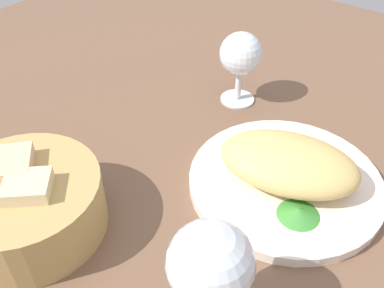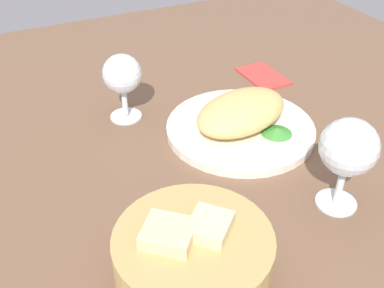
{
  "view_description": "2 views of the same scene",
  "coord_description": "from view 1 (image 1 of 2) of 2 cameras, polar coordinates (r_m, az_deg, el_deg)",
  "views": [
    {
      "loc": [
        -25.07,
        32.26,
        40.67
      ],
      "look_at": [
        0.76,
        -1.31,
        5.11
      ],
      "focal_mm": 40.41,
      "sensor_mm": 36.0,
      "label": 1
    },
    {
      "loc": [
        25.88,
        49.42,
        44.65
      ],
      "look_at": [
        1.56,
        -0.94,
        4.93
      ],
      "focal_mm": 43.95,
      "sensor_mm": 36.0,
      "label": 2
    }
  ],
  "objects": [
    {
      "name": "ground_plane",
      "position": [
        0.58,
        -0.2,
        -5.56
      ],
      "size": [
        140.0,
        140.0,
        2.0
      ],
      "primitive_type": "cube",
      "color": "brown"
    },
    {
      "name": "bread_basket",
      "position": [
        0.53,
        -21.15,
        -7.34
      ],
      "size": [
        17.89,
        17.89,
        8.74
      ],
      "color": "tan",
      "rests_on": "ground_plane"
    },
    {
      "name": "wine_glass_near",
      "position": [
        0.69,
        6.44,
        11.37
      ],
      "size": [
        6.71,
        6.71,
        11.93
      ],
      "color": "silver",
      "rests_on": "ground_plane"
    },
    {
      "name": "plate",
      "position": [
        0.58,
        12.17,
        -4.92
      ],
      "size": [
        25.05,
        25.05,
        1.4
      ],
      "primitive_type": "cylinder",
      "color": "white",
      "rests_on": "ground_plane"
    },
    {
      "name": "lettuce_garnish",
      "position": [
        0.53,
        13.91,
        -8.71
      ],
      "size": [
        5.16,
        5.16,
        1.0
      ],
      "primitive_type": "cone",
      "color": "#3C8C36",
      "rests_on": "plate"
    },
    {
      "name": "wine_glass_far",
      "position": [
        0.38,
        2.44,
        -15.84
      ],
      "size": [
        7.69,
        7.69,
        13.52
      ],
      "color": "silver",
      "rests_on": "ground_plane"
    },
    {
      "name": "omelette",
      "position": [
        0.56,
        12.64,
        -2.46
      ],
      "size": [
        19.86,
        15.29,
        5.33
      ],
      "primitive_type": "ellipsoid",
      "rotation": [
        0.0,
        0.0,
        0.28
      ],
      "color": "#DCB96A",
      "rests_on": "plate"
    }
  ]
}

